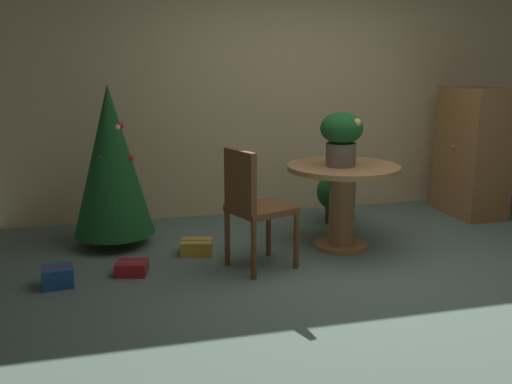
{
  "coord_description": "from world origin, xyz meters",
  "views": [
    {
      "loc": [
        -1.91,
        -3.73,
        1.63
      ],
      "look_at": [
        -0.84,
        0.34,
        0.66
      ],
      "focal_mm": 40.42,
      "sensor_mm": 36.0,
      "label": 1
    }
  ],
  "objects_px": {
    "wooden_cabinet": "(472,152)",
    "wooden_chair_left": "(253,203)",
    "holiday_tree": "(111,161)",
    "gift_box_red": "(132,268)",
    "flower_vase": "(342,135)",
    "gift_box_gold": "(197,247)",
    "gift_box_blue": "(58,276)",
    "round_dining_table": "(342,192)",
    "potted_plant": "(335,194)"
  },
  "relations": [
    {
      "from": "gift_box_gold",
      "to": "round_dining_table",
      "type": "bearing_deg",
      "value": -6.5
    },
    {
      "from": "flower_vase",
      "to": "holiday_tree",
      "type": "height_order",
      "value": "holiday_tree"
    },
    {
      "from": "wooden_cabinet",
      "to": "holiday_tree",
      "type": "bearing_deg",
      "value": -177.91
    },
    {
      "from": "wooden_cabinet",
      "to": "wooden_chair_left",
      "type": "bearing_deg",
      "value": -158.77
    },
    {
      "from": "round_dining_table",
      "to": "flower_vase",
      "type": "distance_m",
      "value": 0.5
    },
    {
      "from": "gift_box_blue",
      "to": "gift_box_gold",
      "type": "bearing_deg",
      "value": 22.07
    },
    {
      "from": "flower_vase",
      "to": "holiday_tree",
      "type": "xyz_separation_m",
      "value": [
        -1.89,
        0.6,
        -0.24
      ]
    },
    {
      "from": "flower_vase",
      "to": "wooden_chair_left",
      "type": "relative_size",
      "value": 0.47
    },
    {
      "from": "wooden_cabinet",
      "to": "gift_box_blue",
      "type": "bearing_deg",
      "value": -166.25
    },
    {
      "from": "round_dining_table",
      "to": "wooden_chair_left",
      "type": "distance_m",
      "value": 0.94
    },
    {
      "from": "wooden_chair_left",
      "to": "wooden_cabinet",
      "type": "distance_m",
      "value": 2.86
    },
    {
      "from": "flower_vase",
      "to": "wooden_cabinet",
      "type": "bearing_deg",
      "value": 22.21
    },
    {
      "from": "holiday_tree",
      "to": "gift_box_red",
      "type": "xyz_separation_m",
      "value": [
        0.1,
        -0.78,
        -0.72
      ]
    },
    {
      "from": "gift_box_red",
      "to": "gift_box_blue",
      "type": "bearing_deg",
      "value": -169.34
    },
    {
      "from": "potted_plant",
      "to": "gift_box_blue",
      "type": "bearing_deg",
      "value": -158.13
    },
    {
      "from": "gift_box_gold",
      "to": "wooden_cabinet",
      "type": "distance_m",
      "value": 3.15
    },
    {
      "from": "holiday_tree",
      "to": "wooden_cabinet",
      "type": "height_order",
      "value": "holiday_tree"
    },
    {
      "from": "wooden_chair_left",
      "to": "holiday_tree",
      "type": "xyz_separation_m",
      "value": [
        -1.05,
        0.9,
        0.23
      ]
    },
    {
      "from": "potted_plant",
      "to": "wooden_chair_left",
      "type": "bearing_deg",
      "value": -136.64
    },
    {
      "from": "gift_box_gold",
      "to": "wooden_cabinet",
      "type": "bearing_deg",
      "value": 10.55
    },
    {
      "from": "flower_vase",
      "to": "holiday_tree",
      "type": "bearing_deg",
      "value": 162.3
    },
    {
      "from": "holiday_tree",
      "to": "round_dining_table",
      "type": "bearing_deg",
      "value": -16.58
    },
    {
      "from": "gift_box_gold",
      "to": "wooden_cabinet",
      "type": "relative_size",
      "value": 0.23
    },
    {
      "from": "wooden_cabinet",
      "to": "flower_vase",
      "type": "bearing_deg",
      "value": -157.79
    },
    {
      "from": "holiday_tree",
      "to": "gift_box_gold",
      "type": "height_order",
      "value": "holiday_tree"
    },
    {
      "from": "holiday_tree",
      "to": "gift_box_red",
      "type": "bearing_deg",
      "value": -82.39
    },
    {
      "from": "gift_box_blue",
      "to": "wooden_cabinet",
      "type": "relative_size",
      "value": 0.18
    },
    {
      "from": "flower_vase",
      "to": "potted_plant",
      "type": "height_order",
      "value": "flower_vase"
    },
    {
      "from": "round_dining_table",
      "to": "wooden_cabinet",
      "type": "xyz_separation_m",
      "value": [
        1.77,
        0.71,
        0.17
      ]
    },
    {
      "from": "gift_box_red",
      "to": "potted_plant",
      "type": "distance_m",
      "value": 2.29
    },
    {
      "from": "wooden_chair_left",
      "to": "flower_vase",
      "type": "bearing_deg",
      "value": 19.08
    },
    {
      "from": "wooden_chair_left",
      "to": "potted_plant",
      "type": "height_order",
      "value": "wooden_chair_left"
    },
    {
      "from": "wooden_cabinet",
      "to": "potted_plant",
      "type": "bearing_deg",
      "value": 178.64
    },
    {
      "from": "flower_vase",
      "to": "potted_plant",
      "type": "bearing_deg",
      "value": 69.89
    },
    {
      "from": "wooden_chair_left",
      "to": "gift_box_gold",
      "type": "distance_m",
      "value": 0.77
    },
    {
      "from": "round_dining_table",
      "to": "gift_box_red",
      "type": "height_order",
      "value": "round_dining_table"
    },
    {
      "from": "gift_box_blue",
      "to": "wooden_chair_left",
      "type": "bearing_deg",
      "value": -0.77
    },
    {
      "from": "round_dining_table",
      "to": "gift_box_blue",
      "type": "relative_size",
      "value": 4.05
    },
    {
      "from": "round_dining_table",
      "to": "gift_box_blue",
      "type": "bearing_deg",
      "value": -172.72
    },
    {
      "from": "gift_box_gold",
      "to": "potted_plant",
      "type": "distance_m",
      "value": 1.64
    },
    {
      "from": "gift_box_red",
      "to": "wooden_cabinet",
      "type": "xyz_separation_m",
      "value": [
        3.6,
        0.91,
        0.62
      ]
    },
    {
      "from": "flower_vase",
      "to": "gift_box_gold",
      "type": "relative_size",
      "value": 1.5
    },
    {
      "from": "wooden_chair_left",
      "to": "wooden_cabinet",
      "type": "height_order",
      "value": "wooden_cabinet"
    },
    {
      "from": "gift_box_gold",
      "to": "gift_box_blue",
      "type": "relative_size",
      "value": 1.27
    },
    {
      "from": "wooden_chair_left",
      "to": "gift_box_red",
      "type": "bearing_deg",
      "value": 172.64
    },
    {
      "from": "potted_plant",
      "to": "gift_box_gold",
      "type": "bearing_deg",
      "value": -158.27
    },
    {
      "from": "gift_box_red",
      "to": "gift_box_gold",
      "type": "xyz_separation_m",
      "value": [
        0.56,
        0.35,
        0.01
      ]
    },
    {
      "from": "holiday_tree",
      "to": "gift_box_red",
      "type": "height_order",
      "value": "holiday_tree"
    },
    {
      "from": "round_dining_table",
      "to": "gift_box_gold",
      "type": "height_order",
      "value": "round_dining_table"
    },
    {
      "from": "gift_box_blue",
      "to": "potted_plant",
      "type": "height_order",
      "value": "potted_plant"
    }
  ]
}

